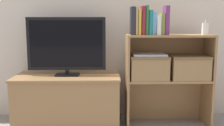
% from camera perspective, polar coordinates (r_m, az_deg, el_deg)
% --- Properties ---
extents(wall_back, '(10.00, 0.05, 2.40)m').
position_cam_1_polar(wall_back, '(2.73, -0.18, 13.63)').
color(wall_back, beige).
rests_on(wall_back, ground_plane).
extents(tv_stand, '(1.00, 0.47, 0.47)m').
position_cam_1_polar(tv_stand, '(2.59, -9.56, -7.78)').
color(tv_stand, olive).
rests_on(tv_stand, ground_plane).
extents(tv, '(0.73, 0.14, 0.55)m').
position_cam_1_polar(tv, '(2.49, -9.87, 3.89)').
color(tv, black).
rests_on(tv, tv_stand).
extents(bookshelf_lower_tier, '(0.78, 0.31, 0.45)m').
position_cam_1_polar(bookshelf_lower_tier, '(2.61, 11.60, -6.60)').
color(bookshelf_lower_tier, olive).
rests_on(bookshelf_lower_tier, ground_plane).
extents(bookshelf_upper_tier, '(0.78, 0.31, 0.41)m').
position_cam_1_polar(bookshelf_upper_tier, '(2.53, 11.90, 2.81)').
color(bookshelf_upper_tier, olive).
rests_on(bookshelf_upper_tier, bookshelf_lower_tier).
extents(book_charcoal, '(0.04, 0.13, 0.24)m').
position_cam_1_polar(book_charcoal, '(2.35, 4.50, 9.12)').
color(book_charcoal, '#232328').
rests_on(book_charcoal, bookshelf_upper_tier).
extents(book_tan, '(0.02, 0.13, 0.24)m').
position_cam_1_polar(book_tan, '(2.35, 5.31, 9.08)').
color(book_tan, tan).
rests_on(book_tan, bookshelf_upper_tier).
extents(book_mustard, '(0.02, 0.14, 0.22)m').
position_cam_1_polar(book_mustard, '(2.36, 5.91, 8.84)').
color(book_mustard, gold).
rests_on(book_mustard, bookshelf_upper_tier).
extents(book_maroon, '(0.03, 0.14, 0.25)m').
position_cam_1_polar(book_maroon, '(2.36, 6.73, 9.14)').
color(book_maroon, maroon).
rests_on(book_maroon, bookshelf_upper_tier).
extents(book_forest, '(0.02, 0.14, 0.26)m').
position_cam_1_polar(book_forest, '(2.37, 7.49, 9.21)').
color(book_forest, '#286638').
rests_on(book_forest, bookshelf_upper_tier).
extents(book_teal, '(0.03, 0.15, 0.22)m').
position_cam_1_polar(book_teal, '(2.37, 8.21, 8.69)').
color(book_teal, '#1E7075').
rests_on(book_teal, bookshelf_upper_tier).
extents(book_skyblue, '(0.03, 0.13, 0.20)m').
position_cam_1_polar(book_skyblue, '(2.38, 9.04, 8.49)').
color(book_skyblue, '#709ECC').
rests_on(book_skyblue, bookshelf_upper_tier).
extents(book_ivory, '(0.03, 0.16, 0.17)m').
position_cam_1_polar(book_ivory, '(2.38, 9.90, 8.13)').
color(book_ivory, silver).
rests_on(book_ivory, bookshelf_upper_tier).
extents(book_olive, '(0.03, 0.13, 0.19)m').
position_cam_1_polar(book_olive, '(2.39, 10.79, 8.32)').
color(book_olive, olive).
rests_on(book_olive, bookshelf_upper_tier).
extents(book_plum, '(0.04, 0.13, 0.25)m').
position_cam_1_polar(book_plum, '(2.40, 11.69, 9.06)').
color(book_plum, '#6B2D66').
rests_on(book_plum, bookshelf_upper_tier).
extents(baby_monitor, '(0.05, 0.04, 0.14)m').
position_cam_1_polar(baby_monitor, '(2.56, 19.60, 7.06)').
color(baby_monitor, white).
rests_on(baby_monitor, bookshelf_upper_tier).
extents(storage_basket_left, '(0.35, 0.28, 0.22)m').
position_cam_1_polar(storage_basket_left, '(2.44, 7.94, -0.67)').
color(storage_basket_left, '#937047').
rests_on(storage_basket_left, bookshelf_lower_tier).
extents(storage_basket_right, '(0.35, 0.28, 0.22)m').
position_cam_1_polar(storage_basket_right, '(2.53, 16.25, -0.61)').
color(storage_basket_right, '#937047').
rests_on(storage_basket_right, bookshelf_lower_tier).
extents(laptop, '(0.30, 0.24, 0.02)m').
position_cam_1_polar(laptop, '(2.43, 8.00, 1.85)').
color(laptop, '#BCBCC1').
rests_on(laptop, storage_basket_left).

